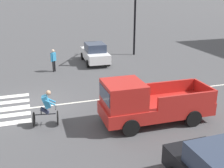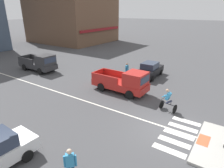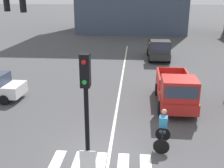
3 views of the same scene
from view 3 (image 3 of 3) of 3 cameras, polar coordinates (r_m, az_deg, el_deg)
name	(u,v)px [view 3 (image 3 of 3)]	position (r m, az deg, el deg)	size (l,w,h in m)	color
ground_plane	(103,154)	(11.61, -1.95, -14.30)	(300.00, 300.00, 0.00)	#474749
signal_pole	(87,125)	(7.28, -5.23, -8.38)	(0.44, 0.38, 4.74)	black
crosswalk_stripe_a	(56,163)	(11.27, -11.60, -15.80)	(0.44, 1.80, 0.01)	silver
crosswalk_stripe_b	(78,164)	(11.08, -7.10, -16.21)	(0.44, 1.80, 0.01)	silver
crosswalk_stripe_c	(100,165)	(10.95, -2.45, -16.53)	(0.44, 1.80, 0.01)	silver
crosswalk_stripe_d	(123,167)	(10.89, 2.29, -16.75)	(0.44, 1.80, 0.01)	silver
crosswalk_stripe_e	(146,168)	(10.90, 7.07, -16.86)	(0.44, 1.80, 0.01)	silver
lane_centre_line	(122,80)	(20.69, 2.00, 0.78)	(0.14, 28.00, 0.01)	silver
traffic_light_mast	(1,23)	(21.01, -22.13, 11.70)	(3.79, 2.44, 6.19)	black
pickup_truck_charcoal_eastbound_distant	(159,50)	(27.24, 9.68, 6.97)	(2.08, 5.11, 2.08)	#2D2D30
pickup_truck_red_eastbound_mid	(176,91)	(15.94, 13.12, -1.47)	(2.12, 5.13, 2.08)	red
cyclist	(163,128)	(11.87, 10.53, -8.99)	(0.82, 1.18, 1.68)	black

